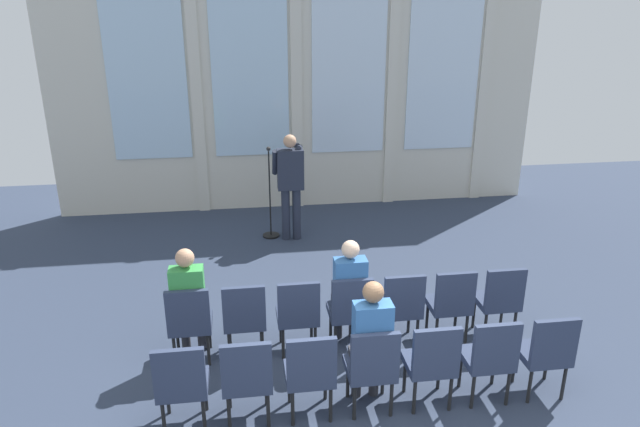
# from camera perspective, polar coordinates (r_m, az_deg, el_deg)

# --- Properties ---
(rear_partition) EXTENTS (8.91, 0.14, 4.33)m
(rear_partition) POSITION_cam_1_polar(r_m,az_deg,el_deg) (10.85, -1.72, 11.90)
(rear_partition) COLOR beige
(rear_partition) RESTS_ON ground
(speaker) EXTENTS (0.52, 0.69, 1.77)m
(speaker) POSITION_cam_1_polar(r_m,az_deg,el_deg) (9.47, -2.91, 3.34)
(speaker) COLOR #232838
(speaker) RESTS_ON ground
(mic_stand) EXTENTS (0.28, 0.28, 1.55)m
(mic_stand) POSITION_cam_1_polar(r_m,az_deg,el_deg) (9.79, -4.85, -0.41)
(mic_stand) COLOR black
(mic_stand) RESTS_ON ground
(chair_r0_c0) EXTENTS (0.46, 0.44, 0.94)m
(chair_r0_c0) POSITION_cam_1_polar(r_m,az_deg,el_deg) (6.56, -12.61, -10.06)
(chair_r0_c0) COLOR black
(chair_r0_c0) RESTS_ON ground
(audience_r0_c0) EXTENTS (0.36, 0.39, 1.34)m
(audience_r0_c0) POSITION_cam_1_polar(r_m,az_deg,el_deg) (6.53, -12.71, -8.12)
(audience_r0_c0) COLOR #2D2D33
(audience_r0_c0) RESTS_ON ground
(chair_r0_c1) EXTENTS (0.46, 0.44, 0.94)m
(chair_r0_c1) POSITION_cam_1_polar(r_m,az_deg,el_deg) (6.53, -7.39, -9.85)
(chair_r0_c1) COLOR black
(chair_r0_c1) RESTS_ON ground
(chair_r0_c2) EXTENTS (0.46, 0.44, 0.94)m
(chair_r0_c2) POSITION_cam_1_polar(r_m,az_deg,el_deg) (6.55, -2.17, -9.56)
(chair_r0_c2) COLOR black
(chair_r0_c2) RESTS_ON ground
(chair_r0_c3) EXTENTS (0.46, 0.44, 0.94)m
(chair_r0_c3) POSITION_cam_1_polar(r_m,az_deg,el_deg) (6.63, 2.97, -9.19)
(chair_r0_c3) COLOR black
(chair_r0_c3) RESTS_ON ground
(audience_r0_c3) EXTENTS (0.36, 0.39, 1.33)m
(audience_r0_c3) POSITION_cam_1_polar(r_m,az_deg,el_deg) (6.60, 2.86, -7.31)
(audience_r0_c3) COLOR #2D2D33
(audience_r0_c3) RESTS_ON ground
(chair_r0_c4) EXTENTS (0.46, 0.44, 0.94)m
(chair_r0_c4) POSITION_cam_1_polar(r_m,az_deg,el_deg) (6.75, 7.93, -8.77)
(chair_r0_c4) COLOR black
(chair_r0_c4) RESTS_ON ground
(chair_r0_c5) EXTENTS (0.46, 0.44, 0.94)m
(chair_r0_c5) POSITION_cam_1_polar(r_m,az_deg,el_deg) (6.93, 12.67, -8.31)
(chair_r0_c5) COLOR black
(chair_r0_c5) RESTS_ON ground
(chair_r0_c6) EXTENTS (0.46, 0.44, 0.94)m
(chair_r0_c6) POSITION_cam_1_polar(r_m,az_deg,el_deg) (7.15, 17.14, -7.82)
(chair_r0_c6) COLOR black
(chair_r0_c6) RESTS_ON ground
(chair_r1_c0) EXTENTS (0.46, 0.44, 0.94)m
(chair_r1_c0) POSITION_cam_1_polar(r_m,az_deg,el_deg) (5.64, -13.37, -15.64)
(chair_r1_c0) COLOR black
(chair_r1_c0) RESTS_ON ground
(chair_r1_c1) EXTENTS (0.46, 0.44, 0.94)m
(chair_r1_c1) POSITION_cam_1_polar(r_m,az_deg,el_deg) (5.61, -7.16, -15.44)
(chair_r1_c1) COLOR black
(chair_r1_c1) RESTS_ON ground
(chair_r1_c2) EXTENTS (0.46, 0.44, 0.94)m
(chair_r1_c2) POSITION_cam_1_polar(r_m,az_deg,el_deg) (5.64, -0.96, -15.06)
(chair_r1_c2) COLOR black
(chair_r1_c2) RESTS_ON ground
(chair_r1_c3) EXTENTS (0.46, 0.44, 0.94)m
(chair_r1_c3) POSITION_cam_1_polar(r_m,az_deg,el_deg) (5.73, 5.09, -14.52)
(chair_r1_c3) COLOR black
(chair_r1_c3) RESTS_ON ground
(audience_r1_c3) EXTENTS (0.36, 0.39, 1.38)m
(audience_r1_c3) POSITION_cam_1_polar(r_m,az_deg,el_deg) (5.66, 4.99, -12.16)
(audience_r1_c3) COLOR #2D2D33
(audience_r1_c3) RESTS_ON ground
(chair_r1_c4) EXTENTS (0.46, 0.44, 0.94)m
(chair_r1_c4) POSITION_cam_1_polar(r_m,az_deg,el_deg) (5.87, 10.87, -13.86)
(chair_r1_c4) COLOR black
(chair_r1_c4) RESTS_ON ground
(chair_r1_c5) EXTENTS (0.46, 0.44, 0.94)m
(chair_r1_c5) POSITION_cam_1_polar(r_m,az_deg,el_deg) (6.07, 16.28, -13.12)
(chair_r1_c5) COLOR black
(chair_r1_c5) RESTS_ON ground
(chair_r1_c6) EXTENTS (0.46, 0.44, 0.94)m
(chair_r1_c6) POSITION_cam_1_polar(r_m,az_deg,el_deg) (6.32, 21.28, -12.32)
(chair_r1_c6) COLOR black
(chair_r1_c6) RESTS_ON ground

